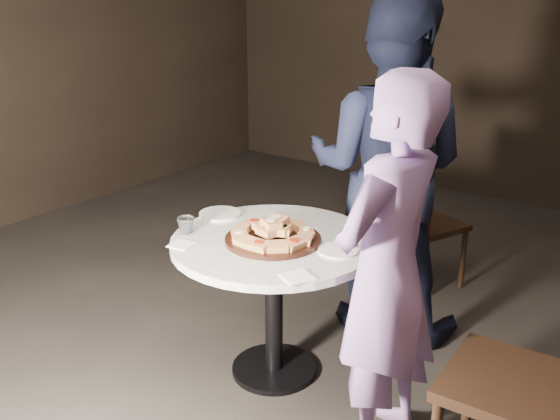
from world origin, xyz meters
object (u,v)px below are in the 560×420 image
object	(u,v)px
table	(274,265)
chair_right	(547,376)
water_glass	(186,225)
chair_far	(418,217)
diner_navy	(387,170)
serving_board	(273,239)
diner_teal	(386,273)
focaccia_pile	(274,231)

from	to	relation	value
table	chair_right	size ratio (longest dim) A/B	1.26
chair_right	table	bearing A→B (deg)	-98.92
water_glass	chair_right	bearing A→B (deg)	2.30
table	chair_far	xyz separation A→B (m)	(0.15, 1.30, -0.11)
chair_far	diner_navy	size ratio (longest dim) A/B	0.45
table	diner_navy	size ratio (longest dim) A/B	0.68
table	water_glass	size ratio (longest dim) A/B	14.67
serving_board	chair_right	xyz separation A→B (m)	(1.28, -0.10, -0.16)
diner_navy	diner_teal	distance (m)	1.03
table	serving_board	bearing A→B (deg)	-58.33
serving_board	diner_navy	size ratio (longest dim) A/B	0.24
serving_board	focaccia_pile	xyz separation A→B (m)	(0.00, -0.00, 0.04)
diner_navy	table	bearing A→B (deg)	61.85
water_glass	diner_teal	size ratio (longest dim) A/B	0.05
table	focaccia_pile	xyz separation A→B (m)	(0.02, -0.03, 0.19)
chair_right	water_glass	bearing A→B (deg)	-90.89
table	serving_board	distance (m)	0.15
serving_board	diner_teal	distance (m)	0.66
focaccia_pile	water_glass	world-z (taller)	focaccia_pile
table	diner_navy	distance (m)	0.85
table	diner_teal	size ratio (longest dim) A/B	0.79
serving_board	diner_navy	world-z (taller)	diner_navy
table	focaccia_pile	world-z (taller)	focaccia_pile
diner_navy	diner_teal	bearing A→B (deg)	103.41
table	diner_navy	world-z (taller)	diner_navy
chair_right	focaccia_pile	bearing A→B (deg)	-97.81
focaccia_pile	chair_right	bearing A→B (deg)	-4.62
table	chair_far	bearing A→B (deg)	83.38
diner_teal	table	bearing A→B (deg)	-97.00
water_glass	chair_right	distance (m)	1.69
chair_right	diner_teal	bearing A→B (deg)	-92.66
chair_far	diner_teal	world-z (taller)	diner_teal
diner_navy	chair_far	bearing A→B (deg)	-101.24
focaccia_pile	diner_navy	bearing A→B (deg)	78.37
diner_navy	water_glass	bearing A→B (deg)	44.91
chair_far	diner_teal	size ratio (longest dim) A/B	0.53
serving_board	focaccia_pile	distance (m)	0.04
chair_far	serving_board	bearing A→B (deg)	105.66
serving_board	chair_right	world-z (taller)	chair_right
diner_teal	chair_right	bearing A→B (deg)	95.14
table	serving_board	world-z (taller)	serving_board
serving_board	chair_right	size ratio (longest dim) A/B	0.45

